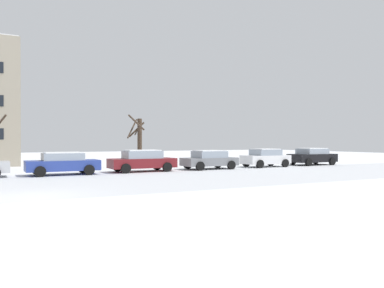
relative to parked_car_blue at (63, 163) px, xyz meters
name	(u,v)px	position (x,y,z in m)	size (l,w,h in m)	color
ground_plane	(29,198)	(-2.55, -9.34, -0.72)	(120.00, 120.00, 0.00)	white
road_surface	(23,187)	(-2.55, -5.49, -0.72)	(80.00, 9.71, 0.00)	silver
parked_car_blue	(63,163)	(0.00, 0.00, 0.00)	(4.34, 2.09, 1.40)	#283D93
parked_car_maroon	(142,161)	(5.21, 0.16, 0.03)	(4.51, 2.06, 1.48)	maroon
parked_car_gray	(209,159)	(10.42, 0.09, -0.01)	(4.08, 2.18, 1.40)	slate
parked_car_white	(266,158)	(15.62, 0.11, 0.02)	(3.90, 2.06, 1.47)	white
parked_car_black	(312,156)	(20.83, 0.28, 0.03)	(4.26, 2.18, 1.47)	black
tree_far_right	(139,141)	(6.23, 3.79, 1.40)	(1.65, 1.99, 4.13)	#423326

